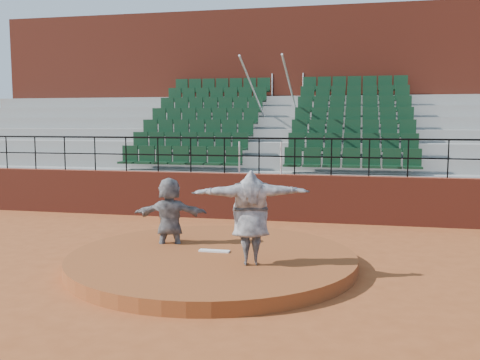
{
  "coord_description": "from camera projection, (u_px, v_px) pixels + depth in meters",
  "views": [
    {
      "loc": [
        2.67,
        -9.69,
        2.79
      ],
      "look_at": [
        0.0,
        2.5,
        1.4
      ],
      "focal_mm": 40.0,
      "sensor_mm": 36.0,
      "label": 1
    }
  ],
  "objects": [
    {
      "name": "ground",
      "position": [
        212.0,
        266.0,
        10.29
      ],
      "size": [
        90.0,
        90.0,
        0.0
      ],
      "primitive_type": "plane",
      "color": "#954921",
      "rests_on": "ground"
    },
    {
      "name": "pitchers_mound",
      "position": [
        212.0,
        260.0,
        10.27
      ],
      "size": [
        5.5,
        5.5,
        0.25
      ],
      "primitive_type": "cylinder",
      "color": "brown",
      "rests_on": "ground"
    },
    {
      "name": "pitching_rubber",
      "position": [
        214.0,
        251.0,
        10.4
      ],
      "size": [
        0.6,
        0.15,
        0.03
      ],
      "primitive_type": "cube",
      "color": "white",
      "rests_on": "pitchers_mound"
    },
    {
      "name": "boundary_wall",
      "position": [
        259.0,
        197.0,
        15.07
      ],
      "size": [
        24.0,
        0.3,
        1.3
      ],
      "primitive_type": "cube",
      "color": "maroon",
      "rests_on": "ground"
    },
    {
      "name": "wall_railing",
      "position": [
        259.0,
        148.0,
        14.92
      ],
      "size": [
        24.04,
        0.05,
        1.03
      ],
      "color": "black",
      "rests_on": "boundary_wall"
    },
    {
      "name": "seating_deck",
      "position": [
        278.0,
        159.0,
        18.52
      ],
      "size": [
        24.0,
        5.97,
        4.63
      ],
      "color": "gray",
      "rests_on": "ground"
    },
    {
      "name": "press_box_facade",
      "position": [
        292.0,
        102.0,
        22.13
      ],
      "size": [
        24.0,
        3.0,
        7.1
      ],
      "primitive_type": "cube",
      "color": "maroon",
      "rests_on": "ground"
    },
    {
      "name": "pitcher",
      "position": [
        251.0,
        217.0,
        9.43
      ],
      "size": [
        2.14,
        1.09,
        1.68
      ],
      "primitive_type": "imported",
      "rotation": [
        0.0,
        0.0,
        3.41
      ],
      "color": "black",
      "rests_on": "pitchers_mound"
    },
    {
      "name": "fielder",
      "position": [
        170.0,
        216.0,
        11.08
      ],
      "size": [
        1.58,
        0.8,
        1.63
      ],
      "primitive_type": "imported",
      "rotation": [
        0.0,
        0.0,
        3.36
      ],
      "color": "black",
      "rests_on": "ground"
    }
  ]
}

